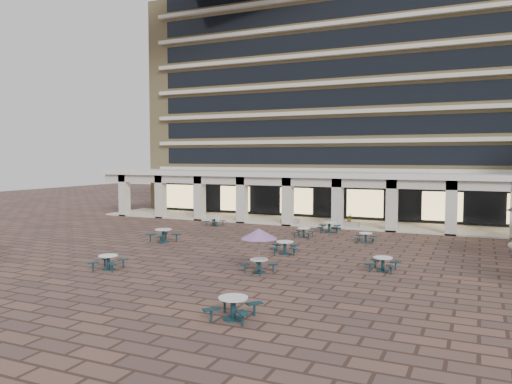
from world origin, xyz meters
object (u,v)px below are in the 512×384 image
planter_left (290,219)px  planter_right (350,223)px  picnic_table_2 (233,306)px  picnic_table_1 (108,261)px

planter_left → planter_right: size_ratio=1.00×
picnic_table_2 → planter_right: size_ratio=1.25×
picnic_table_2 → planter_left: planter_left is taller
picnic_table_1 → picnic_table_2: bearing=-34.2°
picnic_table_2 → planter_left: 24.84m
picnic_table_2 → planter_left: bearing=101.4°
picnic_table_2 → picnic_table_1: bearing=150.5°
picnic_table_1 → planter_left: planter_left is taller
picnic_table_1 → picnic_table_2: 10.22m
picnic_table_1 → planter_right: bearing=59.7°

